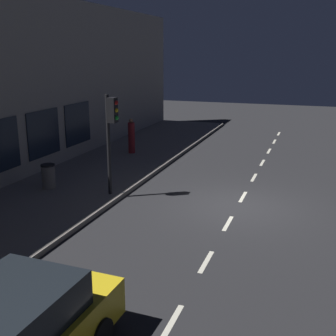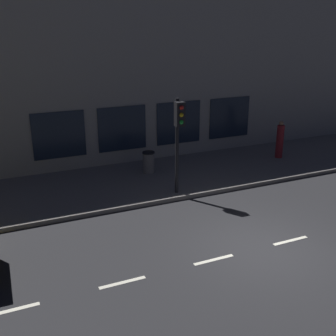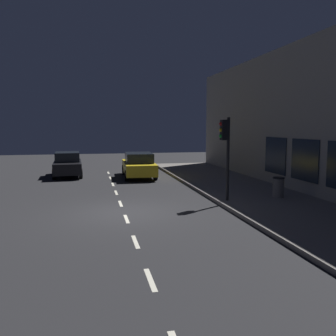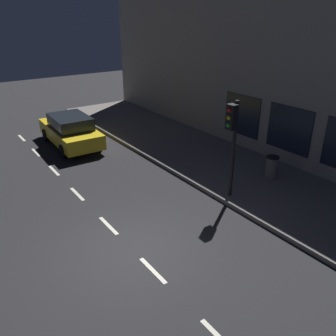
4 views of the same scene
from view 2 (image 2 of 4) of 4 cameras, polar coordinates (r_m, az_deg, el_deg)
ground_plane at (r=12.66m, az=12.55°, el=-10.40°), size 60.00×60.00×0.00m
sidewalk at (r=17.52m, az=0.52°, el=-1.08°), size 4.50×32.00×0.15m
building_facade at (r=18.94m, az=-2.71°, el=11.59°), size 0.65×32.00×7.31m
lane_centre_line at (r=13.22m, az=16.10°, el=-9.34°), size 0.12×27.20×0.01m
traffic_light at (r=14.83m, az=1.44°, el=5.37°), size 0.47×0.32×3.49m
pedestrian_0 at (r=20.11m, az=14.78°, el=3.57°), size 0.40×0.40×1.71m
trash_bin at (r=17.59m, az=-2.62°, el=0.80°), size 0.51×0.51×0.89m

